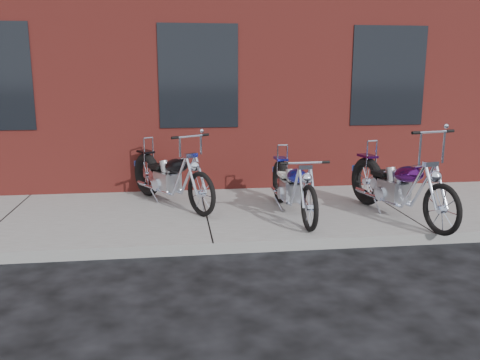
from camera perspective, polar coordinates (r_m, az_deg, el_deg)
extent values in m
plane|color=black|center=(6.55, -3.01, -8.36)|extent=(120.00, 120.00, 0.00)
cube|color=slate|center=(7.94, -3.87, -4.09)|extent=(22.00, 3.00, 0.15)
cube|color=maroon|center=(14.23, -5.88, 18.97)|extent=(22.00, 10.00, 8.00)
torus|color=black|center=(8.37, 14.69, -0.34)|extent=(0.33, 0.79, 0.78)
torus|color=black|center=(7.11, 22.57, -3.40)|extent=(0.23, 0.70, 0.70)
cube|color=#999CA7|center=(7.83, 17.59, -1.44)|extent=(0.39, 0.49, 0.33)
ellipsoid|color=#470F5B|center=(7.54, 19.16, 0.39)|extent=(0.41, 0.64, 0.33)
cube|color=black|center=(8.01, 16.45, 0.51)|extent=(0.32, 0.35, 0.07)
cylinder|color=silver|center=(7.14, 22.02, -0.93)|extent=(0.11, 0.32, 0.58)
cylinder|color=silver|center=(7.12, 21.74, 4.93)|extent=(0.59, 0.17, 0.03)
cylinder|color=silver|center=(8.23, 15.18, 2.34)|extent=(0.03, 0.03, 0.52)
cylinder|color=silver|center=(8.13, 17.22, -1.96)|extent=(0.27, 0.96, 0.05)
torus|color=black|center=(8.27, 4.85, -0.36)|extent=(0.17, 0.72, 0.72)
torus|color=black|center=(6.82, 8.18, -3.45)|extent=(0.10, 0.65, 0.65)
cube|color=#999CA7|center=(7.67, 6.05, -1.45)|extent=(0.30, 0.41, 0.30)
ellipsoid|color=#1E24B6|center=(7.35, 6.70, 0.24)|extent=(0.28, 0.56, 0.31)
cube|color=silver|center=(7.87, 5.57, 0.39)|extent=(0.25, 0.29, 0.06)
cylinder|color=silver|center=(6.87, 7.92, -1.07)|extent=(0.05, 0.29, 0.54)
cylinder|color=silver|center=(6.92, 7.69, 1.74)|extent=(0.55, 0.05, 0.03)
cylinder|color=silver|center=(8.12, 5.04, 2.12)|extent=(0.02, 0.02, 0.48)
cylinder|color=silver|center=(7.94, 6.43, -1.96)|extent=(0.09, 0.90, 0.05)
torus|color=black|center=(8.85, -9.89, 0.46)|extent=(0.52, 0.72, 0.76)
torus|color=black|center=(7.49, -3.67, -1.78)|extent=(0.42, 0.62, 0.68)
cube|color=#999CA7|center=(8.28, -7.60, -0.33)|extent=(0.47, 0.51, 0.32)
ellipsoid|color=black|center=(7.98, -6.56, 1.45)|extent=(0.54, 0.64, 0.32)
cube|color=black|center=(8.47, -8.61, 1.36)|extent=(0.37, 0.38, 0.06)
cylinder|color=silver|center=(7.54, -4.28, 0.44)|extent=(0.20, 0.28, 0.57)
cylinder|color=silver|center=(7.55, -4.92, 4.83)|extent=(0.51, 0.33, 0.03)
cylinder|color=silver|center=(8.71, -9.72, 2.95)|extent=(0.03, 0.03, 0.50)
cylinder|color=silver|center=(8.57, -7.67, -0.85)|extent=(0.54, 0.83, 0.05)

